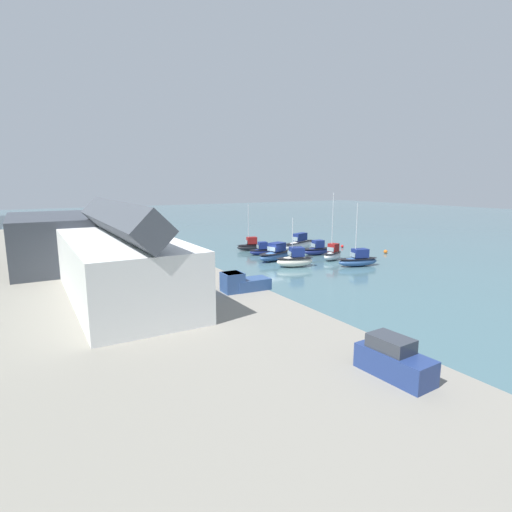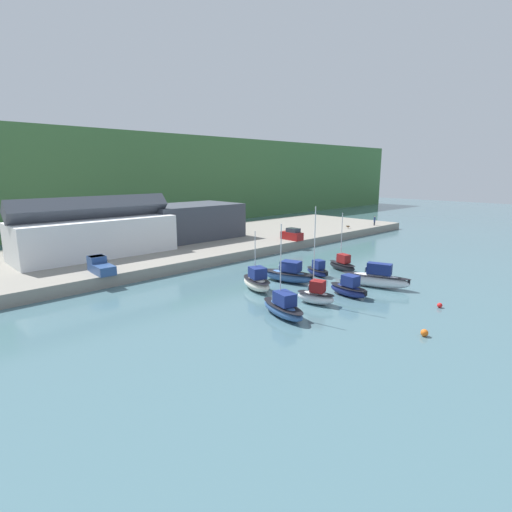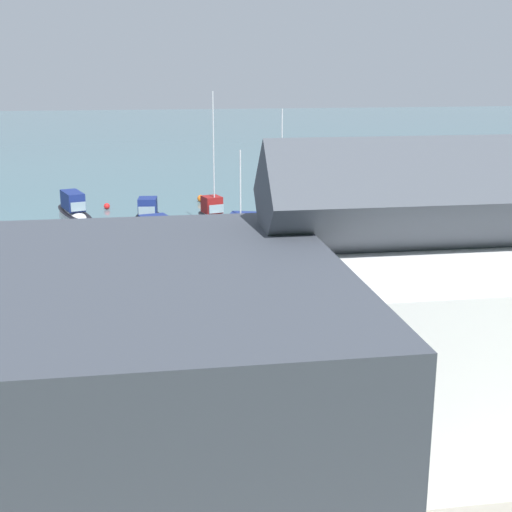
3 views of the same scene
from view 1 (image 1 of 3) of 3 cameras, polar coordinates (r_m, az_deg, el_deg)
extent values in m
plane|color=#476B75|center=(60.18, 2.72, -0.95)|extent=(320.00, 320.00, 0.00)
cube|color=gray|center=(51.03, -22.22, -2.93)|extent=(112.67, 27.06, 1.53)
cube|color=white|center=(38.41, -18.78, -1.55)|extent=(22.45, 8.67, 5.49)
cube|color=#474C56|center=(37.78, -19.17, 4.99)|extent=(22.90, 3.30, 3.30)
cube|color=#3D424C|center=(56.60, -26.19, 2.06)|extent=(17.80, 11.28, 6.30)
cube|color=slate|center=(57.26, -20.63, 2.55)|extent=(16.91, 0.10, 3.78)
ellipsoid|color=white|center=(57.28, 5.56, -0.79)|extent=(3.71, 5.74, 1.54)
ellipsoid|color=black|center=(57.17, 5.57, -0.26)|extent=(3.83, 5.87, 0.12)
cube|color=navy|center=(57.10, 5.84, 0.62)|extent=(2.14, 2.28, 1.29)
cube|color=#8CA5B2|center=(56.80, 4.80, 0.39)|extent=(1.45, 0.55, 0.64)
cylinder|color=silver|center=(56.57, 5.24, 2.70)|extent=(0.10, 0.10, 5.50)
ellipsoid|color=#33568E|center=(61.76, 2.80, 0.04)|extent=(4.09, 7.15, 1.47)
ellipsoid|color=black|center=(61.66, 2.81, 0.51)|extent=(4.21, 7.30, 0.12)
cube|color=navy|center=(61.78, 3.02, 1.33)|extent=(2.31, 2.76, 1.27)
cube|color=#8CA5B2|center=(60.81, 2.20, 1.01)|extent=(1.52, 0.53, 0.63)
cube|color=black|center=(64.14, 4.68, 0.67)|extent=(0.42, 0.37, 0.56)
ellipsoid|color=navy|center=(66.45, 0.78, 0.60)|extent=(2.53, 4.30, 1.03)
ellipsoid|color=black|center=(66.39, 0.78, 0.90)|extent=(2.61, 4.39, 0.12)
cube|color=navy|center=(66.33, 0.95, 1.53)|extent=(1.49, 1.66, 1.16)
cube|color=#8CA5B2|center=(66.12, 0.24, 1.35)|extent=(1.05, 0.36, 0.58)
cube|color=black|center=(66.99, 2.35, 0.85)|extent=(0.42, 0.36, 0.56)
ellipsoid|color=black|center=(70.86, -0.80, 1.28)|extent=(2.61, 5.07, 1.19)
ellipsoid|color=black|center=(70.80, -0.80, 1.61)|extent=(2.69, 5.18, 0.12)
cube|color=maroon|center=(70.75, -0.62, 2.25)|extent=(1.52, 1.92, 1.20)
cube|color=#8CA5B2|center=(70.50, -1.39, 2.07)|extent=(1.04, 0.33, 0.60)
cylinder|color=silver|center=(70.23, -1.10, 4.58)|extent=(0.10, 0.10, 7.02)
ellipsoid|color=#33568E|center=(59.35, 14.34, -0.79)|extent=(3.35, 6.38, 1.29)
ellipsoid|color=black|center=(59.26, 14.36, -0.37)|extent=(3.46, 6.51, 0.12)
cube|color=navy|center=(59.28, 14.65, 0.42)|extent=(1.94, 2.42, 1.22)
cube|color=#8CA5B2|center=(58.69, 13.63, 0.18)|extent=(1.31, 0.41, 0.61)
cylinder|color=silver|center=(58.43, 14.16, 3.53)|extent=(0.10, 0.10, 7.75)
ellipsoid|color=silver|center=(63.05, 10.87, 0.02)|extent=(2.81, 4.37, 1.35)
ellipsoid|color=black|center=(62.97, 10.88, 0.45)|extent=(2.90, 4.46, 0.12)
cube|color=maroon|center=(63.00, 11.00, 1.21)|extent=(1.64, 1.73, 1.24)
cube|color=#8CA5B2|center=(62.31, 10.58, 0.95)|extent=(1.13, 0.43, 0.62)
cylinder|color=silver|center=(62.08, 10.88, 4.69)|extent=(0.10, 0.10, 9.00)
ellipsoid|color=navy|center=(67.25, 8.67, 0.69)|extent=(2.25, 5.02, 1.25)
ellipsoid|color=black|center=(67.18, 8.68, 1.06)|extent=(2.33, 5.12, 0.12)
cube|color=navy|center=(67.19, 8.87, 1.74)|extent=(1.51, 1.82, 1.21)
cube|color=#8CA5B2|center=(66.67, 8.15, 1.53)|extent=(1.23, 0.21, 0.61)
cube|color=black|center=(68.51, 10.28, 1.03)|extent=(0.38, 0.31, 0.56)
ellipsoid|color=white|center=(71.56, 6.12, 1.51)|extent=(4.13, 8.20, 1.69)
ellipsoid|color=black|center=(71.48, 6.13, 1.98)|extent=(4.24, 8.37, 0.12)
cube|color=navy|center=(71.68, 6.33, 2.74)|extent=(2.06, 3.08, 1.32)
cube|color=#8CA5B2|center=(70.43, 5.60, 2.45)|extent=(1.06, 0.44, 0.66)
cube|color=black|center=(74.68, 7.81, 2.11)|extent=(0.43, 0.38, 0.56)
cube|color=navy|center=(23.54, 19.17, -14.37)|extent=(4.29, 2.02, 1.40)
cube|color=#333842|center=(23.30, 18.71, -11.72)|extent=(2.39, 1.65, 0.76)
cube|color=maroon|center=(71.47, -15.33, 2.31)|extent=(1.85, 4.22, 1.40)
cube|color=#333842|center=(71.41, -15.13, 3.19)|extent=(1.56, 2.33, 0.76)
cube|color=#2D4C84|center=(39.25, -0.68, -4.02)|extent=(2.16, 3.60, 1.10)
cube|color=#2D4C84|center=(38.30, -3.38, -3.78)|extent=(1.99, 1.98, 1.90)
cube|color=#2D333D|center=(38.13, -3.39, -2.76)|extent=(1.87, 1.70, 0.50)
cylinder|color=#232838|center=(99.24, -19.60, 4.10)|extent=(0.32, 0.32, 0.85)
cylinder|color=navy|center=(99.15, -19.63, 4.64)|extent=(0.40, 0.40, 1.05)
sphere|color=tan|center=(99.09, -19.65, 5.02)|extent=(0.24, 0.24, 0.24)
cylinder|color=brown|center=(90.49, -19.31, 3.38)|extent=(0.12, 0.12, 0.28)
ellipsoid|color=brown|center=(90.46, -19.33, 3.58)|extent=(0.85, 0.64, 0.36)
sphere|color=brown|center=(90.10, -19.40, 3.62)|extent=(0.22, 0.22, 0.22)
sphere|color=orange|center=(71.33, 18.02, 0.60)|extent=(0.64, 0.64, 0.64)
sphere|color=red|center=(75.61, 12.22, 1.37)|extent=(0.52, 0.52, 0.52)
camera|label=2|loc=(67.64, 48.39, 8.72)|focal=28.00mm
camera|label=3|loc=(52.83, -43.57, 7.99)|focal=50.00mm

